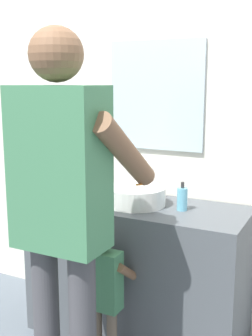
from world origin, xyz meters
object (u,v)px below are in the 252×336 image
Objects in this scene: soap_bottle at (182,199)px; child_toddler at (105,288)px; adult_parent at (63,193)px; toothbrush_cup at (80,190)px.

child_toddler is at bearing -124.97° from soap_bottle.
soap_bottle is at bearing 55.03° from child_toddler.
soap_bottle is 0.66m from child_toddler.
adult_parent is (-0.03, -0.31, 0.60)m from child_toddler.
toothbrush_cup reaches higher than soap_bottle.
soap_bottle is 0.20× the size of child_toddler.
toothbrush_cup is at bearing -176.19° from soap_bottle.
child_toddler is at bearing -43.70° from toothbrush_cup.
child_toddler is 0.45× the size of adult_parent.
toothbrush_cup is at bearing 117.05° from adult_parent.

